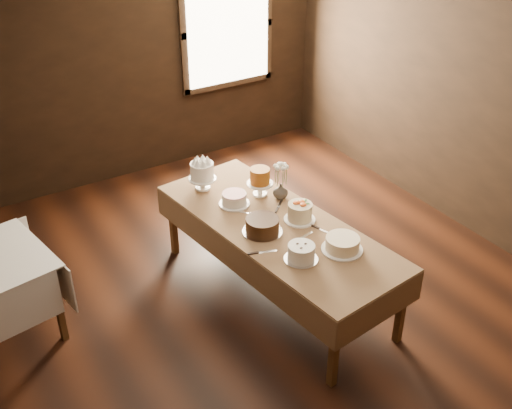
% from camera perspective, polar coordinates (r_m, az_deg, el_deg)
% --- Properties ---
extents(floor, '(5.00, 6.00, 0.01)m').
position_cam_1_polar(floor, '(5.62, 1.09, -9.23)').
color(floor, black).
rests_on(floor, ground).
extents(wall_back, '(5.00, 0.02, 2.80)m').
position_cam_1_polar(wall_back, '(7.34, -11.89, 12.74)').
color(wall_back, black).
rests_on(wall_back, ground).
extents(wall_right, '(0.02, 6.00, 2.80)m').
position_cam_1_polar(wall_right, '(6.43, 20.57, 8.76)').
color(wall_right, black).
rests_on(wall_right, ground).
extents(window, '(1.10, 0.05, 1.30)m').
position_cam_1_polar(window, '(7.74, -2.59, 15.86)').
color(window, '#FFEABF').
rests_on(window, wall_back).
extents(display_table, '(1.22, 2.50, 0.75)m').
position_cam_1_polar(display_table, '(5.35, 1.92, -2.31)').
color(display_table, '#49311B').
rests_on(display_table, ground).
extents(cake_meringue, '(0.29, 0.29, 0.28)m').
position_cam_1_polar(cake_meringue, '(5.81, -4.98, 2.56)').
color(cake_meringue, white).
rests_on(cake_meringue, display_table).
extents(cake_lattice, '(0.32, 0.32, 0.11)m').
position_cam_1_polar(cake_lattice, '(5.57, -2.02, 0.45)').
color(cake_lattice, white).
rests_on(cake_lattice, display_table).
extents(cake_caramel, '(0.25, 0.25, 0.28)m').
position_cam_1_polar(cake_caramel, '(5.69, 0.36, 1.96)').
color(cake_caramel, white).
rests_on(cake_caramel, display_table).
extents(cake_chocolate, '(0.34, 0.34, 0.13)m').
position_cam_1_polar(cake_chocolate, '(5.18, 0.59, -1.99)').
color(cake_chocolate, silver).
rests_on(cake_chocolate, display_table).
extents(cake_flowers, '(0.30, 0.30, 0.16)m').
position_cam_1_polar(cake_flowers, '(5.34, 4.07, -0.75)').
color(cake_flowers, white).
rests_on(cake_flowers, display_table).
extents(cake_swirl, '(0.27, 0.27, 0.14)m').
position_cam_1_polar(cake_swirl, '(4.87, 4.20, -4.49)').
color(cake_swirl, silver).
rests_on(cake_swirl, display_table).
extents(cake_cream, '(0.39, 0.39, 0.12)m').
position_cam_1_polar(cake_cream, '(5.02, 7.98, -3.66)').
color(cake_cream, white).
rests_on(cake_cream, display_table).
extents(cake_server_a, '(0.24, 0.08, 0.01)m').
position_cam_1_polar(cake_server_a, '(5.19, 4.67, -2.84)').
color(cake_server_a, silver).
rests_on(cake_server_a, display_table).
extents(cake_server_b, '(0.10, 0.24, 0.01)m').
position_cam_1_polar(cake_server_b, '(5.24, 6.53, -2.54)').
color(cake_server_b, silver).
rests_on(cake_server_b, display_table).
extents(cake_server_c, '(0.17, 0.20, 0.01)m').
position_cam_1_polar(cake_server_c, '(5.46, -0.79, -0.80)').
color(cake_server_c, silver).
rests_on(cake_server_c, display_table).
extents(cake_server_d, '(0.19, 0.18, 0.01)m').
position_cam_1_polar(cake_server_d, '(5.60, 2.23, 0.08)').
color(cake_server_d, silver).
rests_on(cake_server_d, display_table).
extents(cake_server_e, '(0.24, 0.10, 0.01)m').
position_cam_1_polar(cake_server_e, '(4.98, 1.10, -4.35)').
color(cake_server_e, silver).
rests_on(cake_server_e, display_table).
extents(flower_vase, '(0.18, 0.18, 0.15)m').
position_cam_1_polar(flower_vase, '(5.66, 2.27, 1.24)').
color(flower_vase, '#2D2823').
rests_on(flower_vase, display_table).
extents(flower_bouquet, '(0.14, 0.14, 0.20)m').
position_cam_1_polar(flower_bouquet, '(5.57, 2.31, 2.96)').
color(flower_bouquet, white).
rests_on(flower_bouquet, flower_vase).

